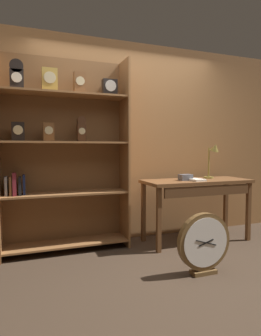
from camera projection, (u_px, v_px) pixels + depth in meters
The scene contains 8 objects.
ground_plane at pixel (177, 277), 2.73m from camera, with size 10.00×10.00×0.00m, color #3D2D21.
back_wood_panel at pixel (128, 142), 3.89m from camera, with size 4.80×0.05×2.60m, color #9E6B3D.
bookshelf at pixel (63, 151), 3.40m from camera, with size 1.46×0.37×2.28m.
workbench at pixel (198, 188), 3.76m from camera, with size 1.40×0.56×0.80m.
desk_lamp at pixel (213, 156), 3.94m from camera, with size 0.19×0.19×0.48m.
toolbox_small at pixel (185, 177), 3.70m from camera, with size 0.16×0.12×0.08m, color #595960.
open_repair_manual at pixel (196, 180), 3.66m from camera, with size 0.16×0.22×0.03m, color silver.
round_clock_large at pixel (204, 243), 2.79m from camera, with size 0.56×0.11×0.60m.
Camera 1 is at (-1.34, -2.34, 1.20)m, focal length 31.15 mm.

